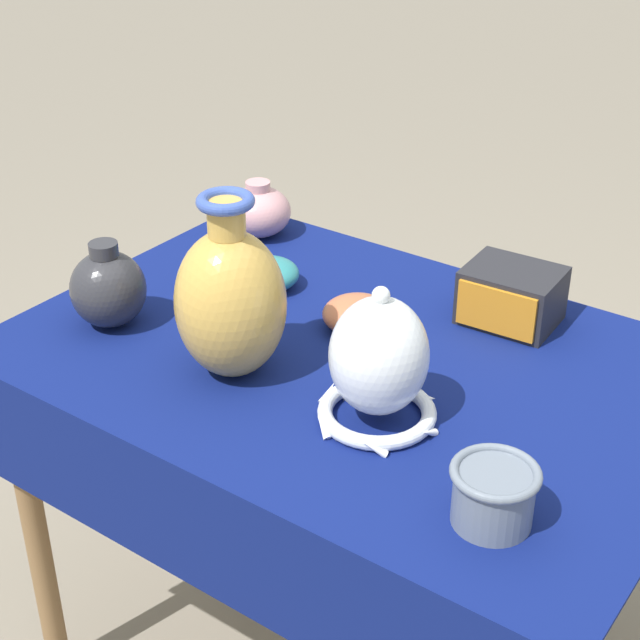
# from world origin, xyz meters

# --- Properties ---
(display_table) EXTENTS (1.08, 0.75, 0.75)m
(display_table) POSITION_xyz_m (0.00, -0.01, 0.67)
(display_table) COLOR olive
(display_table) RESTS_ON ground_plane
(vase_tall_bulbous) EXTENTS (0.17, 0.17, 0.29)m
(vase_tall_bulbous) POSITION_xyz_m (-0.13, -0.15, 0.88)
(vase_tall_bulbous) COLOR gold
(vase_tall_bulbous) RESTS_ON display_table
(vase_dome_bell) EXTENTS (0.18, 0.18, 0.22)m
(vase_dome_bell) POSITION_xyz_m (0.12, -0.13, 0.84)
(vase_dome_bell) COLOR white
(vase_dome_bell) RESTS_ON display_table
(mosaic_tile_box) EXTENTS (0.16, 0.14, 0.10)m
(mosaic_tile_box) POSITION_xyz_m (0.15, 0.24, 0.80)
(mosaic_tile_box) COLOR #232328
(mosaic_tile_box) RESTS_ON display_table
(bowl_shallow_terracotta) EXTENTS (0.12, 0.12, 0.05)m
(bowl_shallow_terracotta) POSITION_xyz_m (-0.04, 0.07, 0.78)
(bowl_shallow_terracotta) COLOR #BC6642
(bowl_shallow_terracotta) RESTS_ON display_table
(jar_round_charcoal) EXTENTS (0.13, 0.13, 0.15)m
(jar_round_charcoal) POSITION_xyz_m (-0.39, -0.15, 0.82)
(jar_round_charcoal) COLOR #2D2D33
(jar_round_charcoal) RESTS_ON display_table
(cup_wide_slate) EXTENTS (0.11, 0.11, 0.08)m
(cup_wide_slate) POSITION_xyz_m (0.36, -0.23, 0.80)
(cup_wide_slate) COLOR slate
(cup_wide_slate) RESTS_ON display_table
(bowl_shallow_teal) EXTENTS (0.11, 0.11, 0.05)m
(bowl_shallow_teal) POSITION_xyz_m (-0.26, 0.10, 0.78)
(bowl_shallow_teal) COLOR teal
(bowl_shallow_teal) RESTS_ON display_table
(jar_round_rose) EXTENTS (0.13, 0.13, 0.11)m
(jar_round_rose) POSITION_xyz_m (-0.41, 0.27, 0.80)
(jar_round_rose) COLOR #D19399
(jar_round_rose) RESTS_ON display_table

